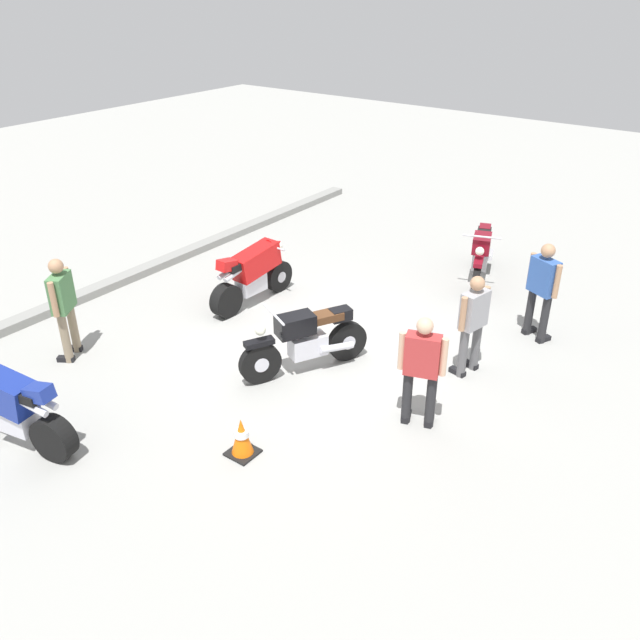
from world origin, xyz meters
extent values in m
plane|color=#9E9E99|center=(0.00, 0.00, 0.00)|extent=(40.00, 40.00, 0.00)
cube|color=gray|center=(0.00, 4.60, 0.07)|extent=(14.00, 0.30, 0.15)
cylinder|color=black|center=(-1.36, 0.12, 0.32)|extent=(0.63, 0.40, 0.64)
cylinder|color=black|center=(-0.07, -0.54, 0.32)|extent=(0.63, 0.40, 0.64)
cylinder|color=silver|center=(-1.36, 0.12, 0.32)|extent=(0.26, 0.23, 0.22)
cylinder|color=silver|center=(-0.07, -0.54, 0.32)|extent=(0.26, 0.23, 0.22)
cube|color=silver|center=(-0.67, -0.23, 0.42)|extent=(0.63, 0.50, 0.32)
cube|color=black|center=(-0.85, -0.14, 0.82)|extent=(0.64, 0.54, 0.30)
cube|color=black|center=(-1.36, 0.12, 0.67)|extent=(0.46, 0.34, 0.08)
cube|color=#4C2D19|center=(-0.44, -0.35, 0.84)|extent=(0.65, 0.50, 0.12)
cube|color=black|center=(-0.18, -0.48, 0.82)|extent=(0.38, 0.34, 0.18)
cylinder|color=silver|center=(-0.39, -0.56, 0.37)|extent=(0.55, 0.35, 0.16)
cylinder|color=silver|center=(-1.14, 0.01, 1.07)|extent=(0.35, 0.64, 0.04)
sphere|color=silver|center=(-1.34, 0.11, 0.87)|extent=(0.16, 0.16, 0.16)
cylinder|color=black|center=(1.23, 1.92, 0.30)|extent=(0.61, 0.19, 0.60)
cylinder|color=black|center=(-0.11, 1.99, 0.30)|extent=(0.61, 0.25, 0.60)
cylinder|color=silver|center=(1.23, 1.92, 0.30)|extent=(0.22, 0.19, 0.21)
cylinder|color=silver|center=(-0.11, 1.99, 0.30)|extent=(0.22, 0.19, 0.21)
cube|color=silver|center=(0.51, 1.96, 0.40)|extent=(0.57, 0.31, 0.32)
cube|color=red|center=(0.66, 1.95, 0.80)|extent=(1.00, 0.41, 0.57)
cone|color=red|center=(1.18, 1.92, 0.95)|extent=(0.37, 0.36, 0.39)
cube|color=black|center=(0.26, 1.97, 0.87)|extent=(0.61, 0.29, 0.12)
cube|color=red|center=(-0.04, 1.98, 0.95)|extent=(0.36, 0.24, 0.23)
cylinder|color=silver|center=(0.01, 1.90, 0.77)|extent=(0.40, 0.11, 0.17)
cylinder|color=silver|center=(0.01, 2.06, 0.77)|extent=(0.40, 0.11, 0.17)
cylinder|color=silver|center=(1.04, 1.93, 0.97)|extent=(0.07, 0.70, 0.04)
sphere|color=silver|center=(1.26, 1.92, 0.90)|extent=(0.16, 0.16, 0.16)
cylinder|color=black|center=(3.28, -1.17, 0.32)|extent=(0.64, 0.33, 0.64)
cylinder|color=black|center=(4.64, -0.68, 0.32)|extent=(0.64, 0.33, 0.64)
cylinder|color=silver|center=(3.28, -1.17, 0.32)|extent=(0.26, 0.21, 0.22)
cylinder|color=silver|center=(4.64, -0.68, 0.32)|extent=(0.26, 0.21, 0.22)
cube|color=silver|center=(4.01, -0.90, 0.42)|extent=(0.62, 0.45, 0.32)
cube|color=maroon|center=(3.82, -0.97, 0.82)|extent=(0.64, 0.49, 0.30)
cube|color=maroon|center=(3.28, -1.17, 0.67)|extent=(0.47, 0.30, 0.08)
cube|color=black|center=(4.24, -0.82, 0.84)|extent=(0.65, 0.45, 0.12)
cube|color=maroon|center=(4.53, -0.72, 0.82)|extent=(0.38, 0.32, 0.18)
cylinder|color=silver|center=(4.44, -0.93, 0.37)|extent=(0.56, 0.29, 0.16)
cylinder|color=silver|center=(3.51, -1.08, 1.07)|extent=(0.27, 0.67, 0.04)
sphere|color=silver|center=(3.30, -1.16, 0.87)|extent=(0.16, 0.16, 0.16)
cylinder|color=black|center=(-4.17, 1.03, 0.30)|extent=(0.34, 0.63, 0.60)
cylinder|color=silver|center=(-4.17, 1.03, 0.30)|extent=(0.22, 0.24, 0.21)
cube|color=silver|center=(-4.29, 1.65, 0.40)|extent=(0.38, 0.60, 0.32)
cube|color=navy|center=(-4.32, 1.80, 0.80)|extent=(0.54, 1.04, 0.57)
cube|color=black|center=(-4.24, 1.40, 0.87)|extent=(0.37, 0.64, 0.12)
cube|color=navy|center=(-4.18, 1.11, 0.95)|extent=(0.28, 0.38, 0.23)
cylinder|color=silver|center=(-4.11, 1.17, 0.77)|extent=(0.16, 0.41, 0.17)
cylinder|color=silver|center=(-4.27, 1.14, 0.77)|extent=(0.16, 0.41, 0.17)
cylinder|color=gray|center=(-2.42, 3.08, 0.41)|extent=(0.18, 0.18, 0.82)
cube|color=black|center=(-2.46, 3.13, 0.04)|extent=(0.23, 0.27, 0.08)
cylinder|color=gray|center=(-2.70, 2.90, 0.41)|extent=(0.18, 0.18, 0.82)
cube|color=black|center=(-2.73, 2.95, 0.04)|extent=(0.23, 0.27, 0.08)
cube|color=#4C7F4C|center=(-2.56, 2.99, 1.11)|extent=(0.51, 0.44, 0.58)
cylinder|color=tan|center=(-2.33, 3.14, 1.13)|extent=(0.12, 0.12, 0.55)
cylinder|color=tan|center=(-2.79, 2.84, 1.13)|extent=(0.12, 0.12, 0.55)
sphere|color=tan|center=(-2.56, 2.99, 1.54)|extent=(0.22, 0.22, 0.22)
cylinder|color=#262628|center=(2.27, -2.80, 0.41)|extent=(0.17, 0.17, 0.83)
cube|color=black|center=(2.32, -2.82, 0.04)|extent=(0.28, 0.20, 0.08)
cylinder|color=#262628|center=(2.41, -2.50, 0.41)|extent=(0.17, 0.17, 0.83)
cube|color=black|center=(2.46, -2.53, 0.04)|extent=(0.28, 0.20, 0.08)
cube|color=#3359A5|center=(2.34, -2.65, 1.12)|extent=(0.40, 0.51, 0.58)
cylinder|color=tan|center=(2.22, -2.90, 1.13)|extent=(0.12, 0.12, 0.55)
cylinder|color=tan|center=(2.46, -2.40, 1.13)|extent=(0.12, 0.12, 0.55)
sphere|color=tan|center=(2.34, -2.65, 1.55)|extent=(0.22, 0.22, 0.22)
cylinder|color=#262628|center=(-0.83, -2.39, 0.40)|extent=(0.16, 0.16, 0.80)
cube|color=black|center=(-0.77, -2.37, 0.04)|extent=(0.28, 0.18, 0.08)
cylinder|color=#262628|center=(-0.93, -2.09, 0.40)|extent=(0.16, 0.16, 0.80)
cube|color=black|center=(-0.87, -2.07, 0.04)|extent=(0.28, 0.18, 0.08)
cube|color=#B23333|center=(-0.88, -2.24, 1.08)|extent=(0.35, 0.49, 0.56)
cylinder|color=#D8AD8C|center=(-0.79, -2.50, 1.09)|extent=(0.11, 0.11, 0.53)
cylinder|color=#D8AD8C|center=(-0.97, -1.99, 1.09)|extent=(0.11, 0.11, 0.53)
sphere|color=#D8AD8C|center=(-0.88, -2.24, 1.50)|extent=(0.22, 0.22, 0.22)
cylinder|color=#59595B|center=(0.86, -2.25, 0.39)|extent=(0.15, 0.15, 0.79)
cube|color=black|center=(0.87, -2.20, 0.04)|extent=(0.15, 0.27, 0.08)
cylinder|color=#59595B|center=(0.55, -2.19, 0.39)|extent=(0.15, 0.15, 0.79)
cube|color=black|center=(0.56, -2.13, 0.04)|extent=(0.15, 0.27, 0.08)
cube|color=#99999E|center=(0.71, -2.22, 1.07)|extent=(0.48, 0.31, 0.56)
cylinder|color=tan|center=(0.97, -2.28, 1.08)|extent=(0.11, 0.11, 0.53)
cylinder|color=tan|center=(0.44, -2.17, 1.08)|extent=(0.11, 0.11, 0.53)
sphere|color=tan|center=(0.71, -2.22, 1.48)|extent=(0.21, 0.21, 0.21)
cube|color=black|center=(-2.74, -0.78, 0.01)|extent=(0.36, 0.36, 0.03)
cone|color=orange|center=(-2.74, -0.78, 0.28)|extent=(0.28, 0.28, 0.50)
cylinder|color=white|center=(-2.74, -0.78, 0.32)|extent=(0.19, 0.19, 0.08)
camera|label=1|loc=(-7.41, -5.44, 5.39)|focal=36.86mm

